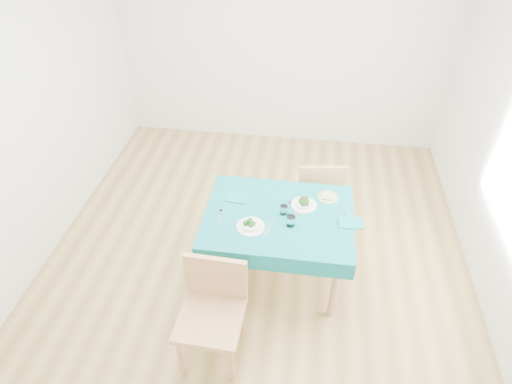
# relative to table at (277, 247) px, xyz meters

# --- Properties ---
(room_shell) EXTENTS (4.02, 4.52, 2.73)m
(room_shell) POSITION_rel_table_xyz_m (-0.21, 0.16, 0.97)
(room_shell) COLOR olive
(room_shell) RESTS_ON ground
(table) EXTENTS (1.21, 0.92, 0.76)m
(table) POSITION_rel_table_xyz_m (0.00, 0.00, 0.00)
(table) COLOR #0A666D
(table) RESTS_ON ground
(chair_near) EXTENTS (0.49, 0.53, 1.17)m
(chair_near) POSITION_rel_table_xyz_m (-0.41, -0.83, 0.21)
(chair_near) COLOR #AE7E51
(chair_near) RESTS_ON ground
(chair_far) EXTENTS (0.50, 0.54, 1.08)m
(chair_far) POSITION_rel_table_xyz_m (0.32, 0.79, 0.16)
(chair_far) COLOR #AE7E51
(chair_far) RESTS_ON ground
(bowl_near) EXTENTS (0.22, 0.22, 0.07)m
(bowl_near) POSITION_rel_table_xyz_m (-0.21, -0.17, 0.41)
(bowl_near) COLOR white
(bowl_near) RESTS_ON table
(bowl_far) EXTENTS (0.22, 0.22, 0.07)m
(bowl_far) POSITION_rel_table_xyz_m (0.20, 0.15, 0.41)
(bowl_far) COLOR white
(bowl_far) RESTS_ON table
(fork_near) EXTENTS (0.04, 0.17, 0.00)m
(fork_near) POSITION_rel_table_xyz_m (-0.47, -0.08, 0.38)
(fork_near) COLOR silver
(fork_near) RESTS_ON table
(knife_near) EXTENTS (0.05, 0.21, 0.00)m
(knife_near) POSITION_rel_table_xyz_m (-0.06, -0.16, 0.38)
(knife_near) COLOR silver
(knife_near) RESTS_ON table
(fork_far) EXTENTS (0.10, 0.18, 0.00)m
(fork_far) POSITION_rel_table_xyz_m (0.12, 0.09, 0.38)
(fork_far) COLOR silver
(fork_far) RESTS_ON table
(knife_far) EXTENTS (0.04, 0.20, 0.00)m
(knife_far) POSITION_rel_table_xyz_m (0.54, -0.00, 0.38)
(knife_far) COLOR silver
(knife_far) RESTS_ON table
(napkin_near) EXTENTS (0.20, 0.15, 0.01)m
(napkin_near) POSITION_rel_table_xyz_m (-0.38, 0.16, 0.38)
(napkin_near) COLOR #0E7279
(napkin_near) RESTS_ON table
(napkin_far) EXTENTS (0.20, 0.15, 0.01)m
(napkin_far) POSITION_rel_table_xyz_m (0.58, -0.02, 0.38)
(napkin_far) COLOR #0E7279
(napkin_far) RESTS_ON table
(tumbler_center) EXTENTS (0.06, 0.06, 0.08)m
(tumbler_center) POSITION_rel_table_xyz_m (0.04, 0.02, 0.42)
(tumbler_center) COLOR white
(tumbler_center) RESTS_ON table
(tumbler_side) EXTENTS (0.07, 0.07, 0.09)m
(tumbler_side) POSITION_rel_table_xyz_m (0.10, -0.11, 0.42)
(tumbler_side) COLOR white
(tumbler_side) RESTS_ON table
(side_plate) EXTENTS (0.18, 0.18, 0.01)m
(side_plate) POSITION_rel_table_xyz_m (0.39, 0.28, 0.38)
(side_plate) COLOR #93BD5C
(side_plate) RESTS_ON table
(bread_slice) EXTENTS (0.10, 0.10, 0.01)m
(bread_slice) POSITION_rel_table_xyz_m (0.39, 0.28, 0.40)
(bread_slice) COLOR beige
(bread_slice) RESTS_ON side_plate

